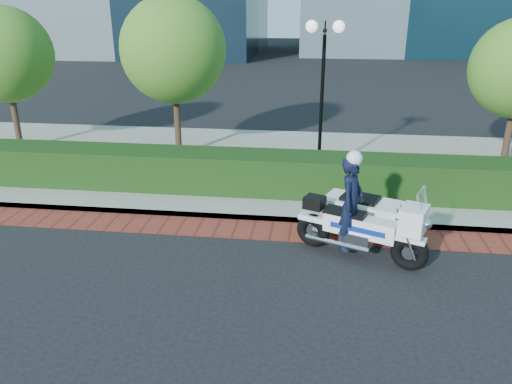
# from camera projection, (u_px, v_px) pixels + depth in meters

# --- Properties ---
(ground) EXTENTS (120.00, 120.00, 0.00)m
(ground) POSITION_uv_depth(u_px,v_px,m) (264.00, 264.00, 9.83)
(ground) COLOR black
(ground) RESTS_ON ground
(brick_strip) EXTENTS (60.00, 1.00, 0.01)m
(brick_strip) POSITION_uv_depth(u_px,v_px,m) (271.00, 231.00, 11.21)
(brick_strip) COLOR maroon
(brick_strip) RESTS_ON ground
(sidewalk) EXTENTS (60.00, 8.00, 0.15)m
(sidewalk) POSITION_uv_depth(u_px,v_px,m) (286.00, 166.00, 15.35)
(sidewalk) COLOR gray
(sidewalk) RESTS_ON ground
(hedge_main) EXTENTS (18.00, 1.20, 1.00)m
(hedge_main) POSITION_uv_depth(u_px,v_px,m) (280.00, 173.00, 12.92)
(hedge_main) COLOR black
(hedge_main) RESTS_ON sidewalk
(lamppost) EXTENTS (1.02, 0.70, 4.21)m
(lamppost) POSITION_uv_depth(u_px,v_px,m) (323.00, 75.00, 13.44)
(lamppost) COLOR black
(lamppost) RESTS_ON sidewalk
(tree_a) EXTENTS (3.00, 3.00, 4.58)m
(tree_a) POSITION_uv_depth(u_px,v_px,m) (4.00, 55.00, 15.73)
(tree_a) COLOR #332319
(tree_a) RESTS_ON sidewalk
(tree_b) EXTENTS (3.20, 3.20, 4.89)m
(tree_b) POSITION_uv_depth(u_px,v_px,m) (173.00, 50.00, 15.00)
(tree_b) COLOR #332319
(tree_b) RESTS_ON sidewalk
(police_motorcycle) EXTENTS (2.60, 2.42, 2.21)m
(police_motorcycle) POSITION_uv_depth(u_px,v_px,m) (361.00, 215.00, 10.18)
(police_motorcycle) COLOR black
(police_motorcycle) RESTS_ON ground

